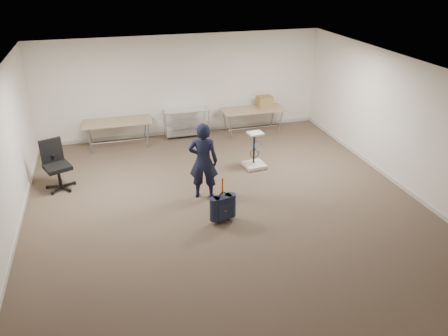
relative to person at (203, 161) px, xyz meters
name	(u,v)px	position (x,y,z in m)	size (l,w,h in m)	color
ground	(227,210)	(0.33, -0.66, -0.84)	(9.00, 9.00, 0.00)	#493C2C
room_shell	(211,178)	(0.33, 0.72, -0.79)	(8.00, 9.00, 9.00)	silver
folding_table_left	(117,123)	(-1.57, 3.29, -0.16)	(1.80, 0.75, 0.73)	#8E7757
folding_table_right	(253,111)	(2.23, 3.29, -0.16)	(1.80, 0.75, 0.73)	#8E7757
wire_shelf	(186,122)	(0.33, 3.54, -0.40)	(1.22, 0.47, 0.80)	silver
person	(203,161)	(0.00, 0.00, 0.00)	(0.61, 0.40, 1.67)	black
suitcase	(223,207)	(0.12, -1.07, -0.52)	(0.38, 0.26, 0.95)	black
office_chair	(58,174)	(-3.00, 1.26, -0.50)	(0.67, 0.68, 1.11)	black
equipment_cart	(255,158)	(1.52, 1.07, -0.60)	(0.54, 0.54, 0.91)	beige
cardboard_box	(264,101)	(2.61, 3.37, 0.05)	(0.43, 0.32, 0.32)	olive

